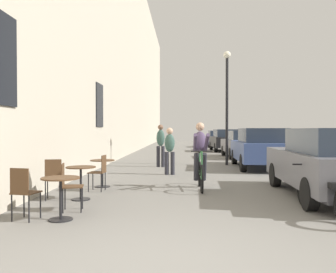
{
  "coord_description": "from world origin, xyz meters",
  "views": [
    {
      "loc": [
        0.07,
        -3.97,
        1.52
      ],
      "look_at": [
        -0.54,
        11.23,
        1.23
      ],
      "focal_mm": 38.05,
      "sensor_mm": 36.0,
      "label": 1
    }
  ],
  "objects_px": {
    "cafe_table_mid": "(81,176)",
    "parked_car_second": "(260,147)",
    "parked_motorcycle": "(324,193)",
    "cafe_table_far": "(102,167)",
    "parked_car_nearest": "(329,162)",
    "cafe_chair_mid_toward_street": "(54,176)",
    "pedestrian_mid": "(161,143)",
    "cyclist_on_bicycle": "(200,157)",
    "pedestrian_near": "(170,148)",
    "parked_car_fifth": "(217,138)",
    "parked_car_fourth": "(225,140)",
    "cafe_chair_near_toward_wall": "(69,184)",
    "street_lamp": "(227,93)",
    "cafe_table_near": "(61,189)",
    "cafe_chair_near_toward_street": "(23,190)",
    "cafe_chair_far_toward_street": "(100,170)",
    "parked_car_third": "(242,144)"
  },
  "relations": [
    {
      "from": "cafe_chair_near_toward_street",
      "to": "parked_car_third",
      "type": "bearing_deg",
      "value": 66.78
    },
    {
      "from": "cafe_chair_far_toward_street",
      "to": "parked_car_fifth",
      "type": "height_order",
      "value": "parked_car_fifth"
    },
    {
      "from": "cafe_chair_far_toward_street",
      "to": "parked_car_second",
      "type": "xyz_separation_m",
      "value": [
        5.13,
        5.53,
        0.3
      ]
    },
    {
      "from": "street_lamp",
      "to": "parked_car_second",
      "type": "bearing_deg",
      "value": -45.17
    },
    {
      "from": "cafe_chair_near_toward_wall",
      "to": "parked_car_nearest",
      "type": "height_order",
      "value": "parked_car_nearest"
    },
    {
      "from": "parked_car_second",
      "to": "parked_car_fourth",
      "type": "distance_m",
      "value": 11.14
    },
    {
      "from": "cafe_chair_near_toward_street",
      "to": "parked_car_fifth",
      "type": "height_order",
      "value": "parked_car_fifth"
    },
    {
      "from": "cafe_table_far",
      "to": "parked_car_third",
      "type": "distance_m",
      "value": 11.55
    },
    {
      "from": "cyclist_on_bicycle",
      "to": "pedestrian_near",
      "type": "relative_size",
      "value": 1.11
    },
    {
      "from": "parked_car_second",
      "to": "cafe_chair_far_toward_street",
      "type": "bearing_deg",
      "value": -132.9
    },
    {
      "from": "cyclist_on_bicycle",
      "to": "parked_car_fifth",
      "type": "distance_m",
      "value": 22.51
    },
    {
      "from": "cafe_chair_near_toward_wall",
      "to": "cafe_table_mid",
      "type": "distance_m",
      "value": 1.09
    },
    {
      "from": "cafe_table_mid",
      "to": "parked_car_second",
      "type": "relative_size",
      "value": 0.16
    },
    {
      "from": "pedestrian_near",
      "to": "parked_motorcycle",
      "type": "distance_m",
      "value": 6.39
    },
    {
      "from": "cafe_chair_mid_toward_street",
      "to": "cafe_table_far",
      "type": "distance_m",
      "value": 1.92
    },
    {
      "from": "cafe_chair_mid_toward_street",
      "to": "parked_car_fourth",
      "type": "height_order",
      "value": "parked_car_fourth"
    },
    {
      "from": "cafe_chair_near_toward_street",
      "to": "cafe_chair_mid_toward_street",
      "type": "xyz_separation_m",
      "value": [
        -0.12,
        1.74,
        0.0
      ]
    },
    {
      "from": "cafe_chair_mid_toward_street",
      "to": "pedestrian_mid",
      "type": "height_order",
      "value": "pedestrian_mid"
    },
    {
      "from": "parked_car_nearest",
      "to": "parked_car_second",
      "type": "relative_size",
      "value": 0.98
    },
    {
      "from": "pedestrian_near",
      "to": "parked_car_nearest",
      "type": "distance_m",
      "value": 5.42
    },
    {
      "from": "cafe_table_mid",
      "to": "pedestrian_near",
      "type": "xyz_separation_m",
      "value": [
        1.78,
        4.39,
        0.37
      ]
    },
    {
      "from": "parked_car_nearest",
      "to": "parked_motorcycle",
      "type": "bearing_deg",
      "value": -114.13
    },
    {
      "from": "cafe_table_mid",
      "to": "parked_motorcycle",
      "type": "relative_size",
      "value": 0.34
    },
    {
      "from": "parked_car_nearest",
      "to": "parked_car_fourth",
      "type": "height_order",
      "value": "parked_car_fourth"
    },
    {
      "from": "cafe_table_near",
      "to": "cafe_chair_mid_toward_street",
      "type": "distance_m",
      "value": 1.81
    },
    {
      "from": "cyclist_on_bicycle",
      "to": "parked_car_nearest",
      "type": "height_order",
      "value": "cyclist_on_bicycle"
    },
    {
      "from": "parked_car_second",
      "to": "parked_car_fifth",
      "type": "distance_m",
      "value": 17.32
    },
    {
      "from": "cafe_chair_mid_toward_street",
      "to": "pedestrian_mid",
      "type": "bearing_deg",
      "value": 74.92
    },
    {
      "from": "cafe_table_far",
      "to": "cyclist_on_bicycle",
      "type": "xyz_separation_m",
      "value": [
        2.59,
        -0.14,
        0.29
      ]
    },
    {
      "from": "cafe_table_near",
      "to": "parked_car_fifth",
      "type": "distance_m",
      "value": 26.2
    },
    {
      "from": "cafe_chair_near_toward_wall",
      "to": "cafe_table_mid",
      "type": "height_order",
      "value": "cafe_chair_near_toward_wall"
    },
    {
      "from": "cafe_chair_near_toward_street",
      "to": "cafe_chair_near_toward_wall",
      "type": "height_order",
      "value": "same"
    },
    {
      "from": "cyclist_on_bicycle",
      "to": "cafe_chair_near_toward_wall",
      "type": "bearing_deg",
      "value": -133.93
    },
    {
      "from": "street_lamp",
      "to": "parked_car_fourth",
      "type": "height_order",
      "value": "street_lamp"
    },
    {
      "from": "cafe_table_far",
      "to": "cyclist_on_bicycle",
      "type": "height_order",
      "value": "cyclist_on_bicycle"
    },
    {
      "from": "street_lamp",
      "to": "parked_car_fifth",
      "type": "xyz_separation_m",
      "value": [
        1.16,
        16.14,
        -2.35
      ]
    },
    {
      "from": "cafe_chair_mid_toward_street",
      "to": "parked_car_fourth",
      "type": "xyz_separation_m",
      "value": [
        5.82,
        17.86,
        0.29
      ]
    },
    {
      "from": "cafe_table_near",
      "to": "parked_car_fourth",
      "type": "xyz_separation_m",
      "value": [
        5.1,
        19.52,
        0.28
      ]
    },
    {
      "from": "parked_motorcycle",
      "to": "cafe_table_far",
      "type": "bearing_deg",
      "value": 146.92
    },
    {
      "from": "cafe_table_mid",
      "to": "parked_car_fifth",
      "type": "bearing_deg",
      "value": 77.57
    },
    {
      "from": "parked_car_fifth",
      "to": "pedestrian_mid",
      "type": "bearing_deg",
      "value": -103.1
    },
    {
      "from": "cafe_table_near",
      "to": "cafe_chair_far_toward_street",
      "type": "xyz_separation_m",
      "value": [
        -0.0,
        2.85,
        -0.0
      ]
    },
    {
      "from": "cafe_table_mid",
      "to": "cyclist_on_bicycle",
      "type": "height_order",
      "value": "cyclist_on_bicycle"
    },
    {
      "from": "cafe_table_far",
      "to": "pedestrian_near",
      "type": "xyz_separation_m",
      "value": [
        1.69,
        2.65,
        0.37
      ]
    },
    {
      "from": "cafe_chair_near_toward_wall",
      "to": "cafe_chair_far_toward_street",
      "type": "height_order",
      "value": "same"
    },
    {
      "from": "parked_motorcycle",
      "to": "cafe_chair_near_toward_street",
      "type": "bearing_deg",
      "value": -174.0
    },
    {
      "from": "cafe_table_near",
      "to": "pedestrian_mid",
      "type": "distance_m",
      "value": 8.73
    },
    {
      "from": "cyclist_on_bicycle",
      "to": "parked_car_third",
      "type": "xyz_separation_m",
      "value": [
        2.79,
        10.36,
        -0.05
      ]
    },
    {
      "from": "parked_car_fifth",
      "to": "pedestrian_near",
      "type": "bearing_deg",
      "value": -100.16
    },
    {
      "from": "parked_car_third",
      "to": "parked_car_fifth",
      "type": "bearing_deg",
      "value": 90.85
    }
  ]
}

